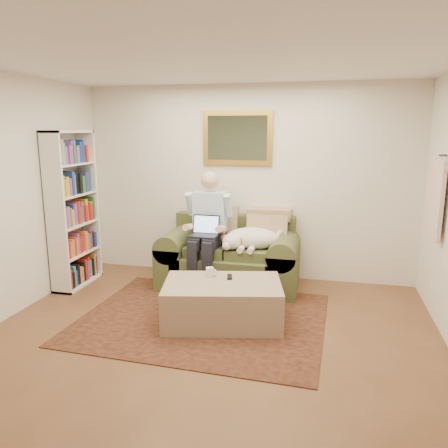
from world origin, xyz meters
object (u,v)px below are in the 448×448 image
at_px(sleeping_dog, 253,238).
at_px(ottoman, 223,303).
at_px(seated_man, 206,232).
at_px(coffee_mug, 210,272).
at_px(bookshelf, 73,210).
at_px(sofa, 230,263).
at_px(laptop, 205,230).

relative_size(sleeping_dog, ottoman, 0.60).
distance_m(seated_man, ottoman, 1.19).
xyz_separation_m(seated_man, coffee_mug, (0.26, -0.81, -0.25)).
relative_size(coffee_mug, bookshelf, 0.05).
distance_m(seated_man, coffee_mug, 0.88).
xyz_separation_m(coffee_mug, bookshelf, (-1.97, 0.55, 0.51)).
bearing_deg(sleeping_dog, ottoman, -97.65).
distance_m(sofa, laptop, 0.59).
distance_m(laptop, bookshelf, 1.73).
xyz_separation_m(seated_man, laptop, (-0.00, -0.07, 0.04)).
distance_m(sleeping_dog, bookshelf, 2.34).
distance_m(ottoman, bookshelf, 2.39).
relative_size(seated_man, coffee_mug, 14.88).
relative_size(seated_man, sleeping_dog, 2.04).
bearing_deg(seated_man, bookshelf, -171.44).
relative_size(ottoman, bookshelf, 0.61).
bearing_deg(seated_man, sleeping_dog, 7.13).
bearing_deg(coffee_mug, sofa, 89.72).
height_order(sofa, seated_man, seated_man).
distance_m(seated_man, bookshelf, 1.75).
bearing_deg(coffee_mug, bookshelf, 164.41).
bearing_deg(ottoman, sofa, 98.92).
bearing_deg(sofa, sleeping_dog, -15.74).
distance_m(laptop, sleeping_dog, 0.61).
xyz_separation_m(ottoman, bookshelf, (-2.15, 0.71, 0.78)).
bearing_deg(coffee_mug, seated_man, 107.92).
bearing_deg(ottoman, laptop, 116.20).
xyz_separation_m(laptop, sleeping_dog, (0.58, 0.14, -0.10)).
relative_size(laptop, sleeping_dog, 0.47).
height_order(seated_man, sleeping_dog, seated_man).
height_order(laptop, coffee_mug, laptop).
height_order(seated_man, laptop, seated_man).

